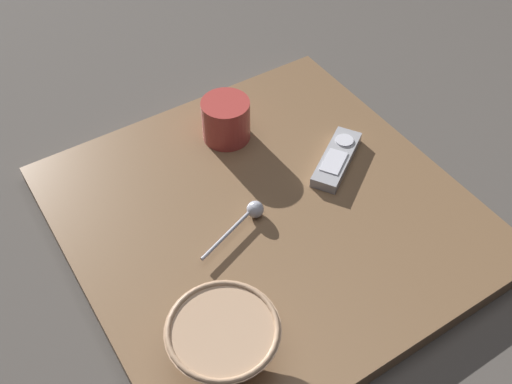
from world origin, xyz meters
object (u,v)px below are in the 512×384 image
at_px(coffee_mug, 226,120).
at_px(tv_remote_near, 337,159).
at_px(teaspoon, 250,212).
at_px(cereal_bowl, 223,339).

bearing_deg(coffee_mug, tv_remote_near, 127.68).
xyz_separation_m(teaspoon, tv_remote_near, (-0.20, -0.02, -0.00)).
relative_size(teaspoon, tv_remote_near, 0.93).
distance_m(teaspoon, tv_remote_near, 0.20).
relative_size(cereal_bowl, coffee_mug, 1.73).
distance_m(cereal_bowl, coffee_mug, 0.45).
height_order(cereal_bowl, teaspoon, cereal_bowl).
bearing_deg(tv_remote_near, coffee_mug, -52.32).
distance_m(cereal_bowl, teaspoon, 0.25).
bearing_deg(teaspoon, tv_remote_near, -172.97).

